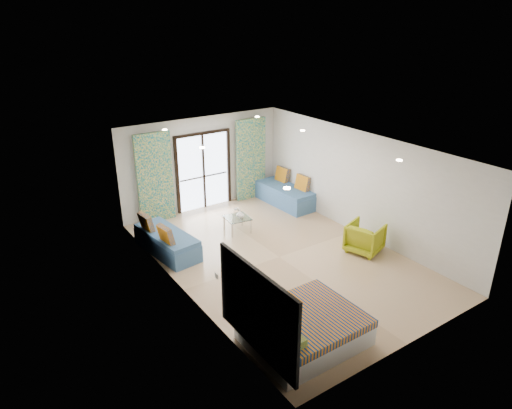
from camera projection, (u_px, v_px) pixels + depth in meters
floor at (279, 257)px, 10.84m from camera, size 5.00×7.50×0.01m
ceiling at (282, 147)px, 9.80m from camera, size 5.00×7.50×0.01m
wall_back at (203, 163)px, 13.19m from camera, size 5.00×0.01×2.70m
wall_front at (418, 278)px, 7.45m from camera, size 5.00×0.01×2.70m
wall_left at (180, 232)px, 9.03m from camera, size 0.01×7.50×2.70m
wall_right at (359, 184)px, 11.61m from camera, size 0.01×7.50×2.70m
balcony_door at (203, 167)px, 13.20m from camera, size 1.76×0.08×2.28m
balcony_rail at (204, 177)px, 13.32m from camera, size 1.52×0.03×0.04m
curtain_left at (155, 178)px, 12.29m from camera, size 1.00×0.10×2.50m
curtain_right at (251, 159)px, 13.89m from camera, size 1.00×0.10×2.50m
downlight_a at (287, 188)px, 7.56m from camera, size 0.12×0.12×0.02m
downlight_b at (399, 160)px, 9.00m from camera, size 0.12×0.12×0.02m
downlight_c at (202, 148)px, 9.85m from camera, size 0.12×0.12×0.02m
downlight_d at (303, 131)px, 11.30m from camera, size 0.12×0.12×0.02m
downlight_e at (165, 130)px, 11.38m from camera, size 0.12×0.12×0.02m
downlight_f at (257, 117)px, 12.83m from camera, size 0.12×0.12×0.02m
headboard at (256, 311)px, 7.12m from camera, size 0.06×2.10×1.50m
switch_plate at (217, 276)px, 8.07m from camera, size 0.02×0.10×0.10m
bed at (303, 329)px, 7.93m from camera, size 1.94×1.58×0.67m
daybed_left at (166, 242)px, 10.94m from camera, size 0.99×1.99×0.94m
daybed_right at (285, 194)px, 13.76m from camera, size 0.87×2.04×0.99m
coffee_table at (237, 219)px, 11.99m from camera, size 0.68×0.68×0.70m
vase at (240, 214)px, 11.89m from camera, size 0.23×0.24×0.20m
armchair at (365, 236)px, 10.96m from camera, size 0.93×0.97×0.80m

